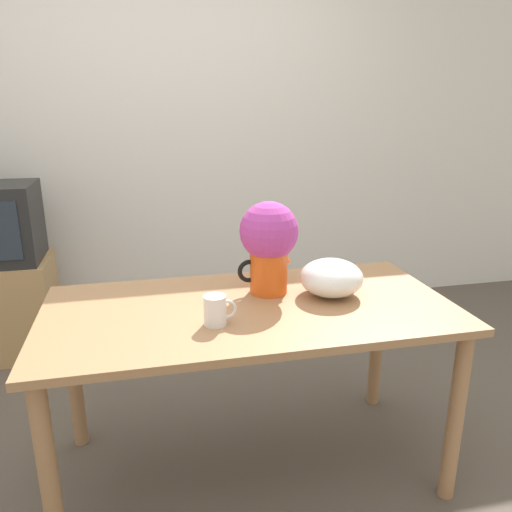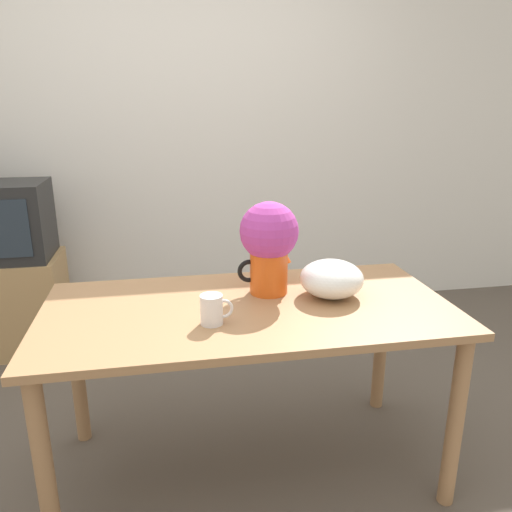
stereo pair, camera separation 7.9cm
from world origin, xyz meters
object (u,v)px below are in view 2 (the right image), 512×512
object	(u,v)px
coffee_mug	(212,310)
white_bowl	(332,279)
tv_set	(1,221)
flower_vase	(269,241)

from	to	relation	value
coffee_mug	white_bowl	xyz separation A→B (m)	(0.49, 0.17, 0.02)
coffee_mug	tv_set	bearing A→B (deg)	126.87
flower_vase	white_bowl	world-z (taller)	flower_vase
flower_vase	tv_set	bearing A→B (deg)	138.40
flower_vase	tv_set	size ratio (longest dim) A/B	0.71
coffee_mug	white_bowl	distance (m)	0.52
flower_vase	coffee_mug	world-z (taller)	flower_vase
white_bowl	tv_set	size ratio (longest dim) A/B	0.48
tv_set	coffee_mug	bearing A→B (deg)	-53.13
coffee_mug	tv_set	distance (m)	1.81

